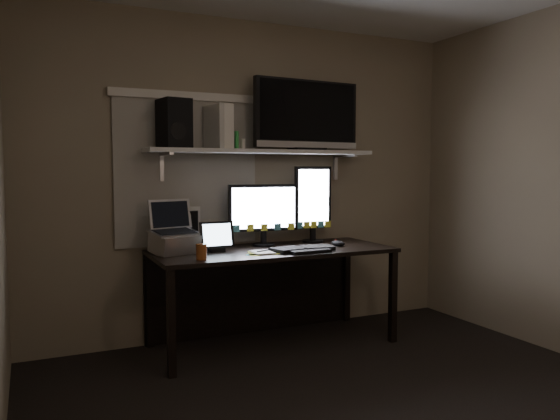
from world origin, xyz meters
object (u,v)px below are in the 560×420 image
monitor_portrait (313,204)px  game_console (218,127)px  keyboard (303,249)px  cup (201,252)px  tablet (217,237)px  tv (307,116)px  monitor_landscape (263,214)px  mouse (338,243)px  laptop (174,227)px  desk (266,270)px  speaker (174,124)px

monitor_portrait → game_console: size_ratio=1.93×
keyboard → cup: (-0.79, -0.07, 0.04)m
tablet → tv: (0.82, 0.16, 0.92)m
monitor_landscape → mouse: bearing=-22.0°
monitor_portrait → cup: monitor_portrait is taller
tablet → mouse: bearing=-8.8°
laptop → mouse: bearing=-22.9°
desk → keyboard: bearing=-60.4°
mouse → tv: tv is taller
mouse → game_console: size_ratio=0.37×
desk → game_console: size_ratio=5.48×
desk → game_console: bearing=166.3°
game_console → mouse: bearing=-33.9°
monitor_portrait → tv: tv is taller
game_console → tv: bearing=-16.8°
monitor_landscape → tv: tv is taller
cup → game_console: game_console is taller
desk → monitor_landscape: (0.00, 0.07, 0.42)m
keyboard → laptop: size_ratio=1.27×
tv → monitor_portrait: bearing=6.2°
monitor_portrait → tablet: 0.92m
monitor_landscape → tv: 0.87m
mouse → cup: bearing=173.4°
speaker → mouse: bearing=-21.5°
keyboard → desk: bearing=116.4°
game_console → speaker: size_ratio=0.94×
mouse → tablet: bearing=158.1°
mouse → laptop: bearing=157.3°
monitor_portrait → speaker: speaker is taller
tv → tablet: bearing=-173.2°
monitor_portrait → cup: size_ratio=6.08×
monitor_landscape → keyboard: monitor_landscape is taller
monitor_portrait → tv: size_ratio=0.68×
tv → monitor_landscape: bearing=177.6°
tablet → monitor_portrait: bearing=8.9°
tablet → game_console: (0.08, 0.16, 0.80)m
monitor_landscape → keyboard: 0.46m
tablet → game_console: 0.82m
mouse → game_console: 1.28m
monitor_portrait → speaker: 1.30m
keyboard → laptop: bearing=160.1°
keyboard → laptop: laptop is taller
monitor_portrait → tablet: (-0.88, -0.17, -0.21)m
monitor_portrait → keyboard: 0.57m
desk → speaker: bearing=174.6°
tv → game_console: tv is taller
desk → monitor_landscape: bearing=86.0°
monitor_portrait → cup: (-1.08, -0.45, -0.26)m
keyboard → game_console: bearing=140.8°
desk → speaker: size_ratio=5.13×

